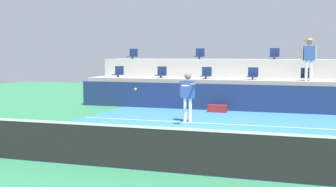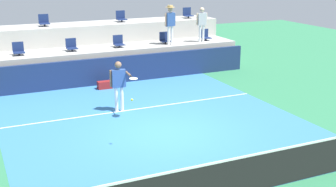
{
  "view_description": "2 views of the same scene",
  "coord_description": "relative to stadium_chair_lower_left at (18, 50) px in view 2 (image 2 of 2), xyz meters",
  "views": [
    {
      "loc": [
        3.5,
        -12.27,
        2.36
      ],
      "look_at": [
        -0.27,
        -0.65,
        1.27
      ],
      "focal_mm": 47.74,
      "sensor_mm": 36.0,
      "label": 1
    },
    {
      "loc": [
        -5.0,
        -11.17,
        4.84
      ],
      "look_at": [
        0.1,
        -0.0,
        1.2
      ],
      "focal_mm": 47.7,
      "sensor_mm": 36.0,
      "label": 2
    }
  ],
  "objects": [
    {
      "name": "stadium_chair_lower_right",
      "position": [
        6.39,
        0.0,
        0.0
      ],
      "size": [
        0.44,
        0.4,
        0.52
      ],
      "color": "#2D2D33",
      "rests_on": "seating_tier_lower"
    },
    {
      "name": "seating_tier_upper",
      "position": [
        3.15,
        1.87,
        -0.41
      ],
      "size": [
        13.0,
        1.8,
        2.1
      ],
      "primitive_type": "cube",
      "color": "#ADAAA3",
      "rests_on": "ground_plane"
    },
    {
      "name": "stadium_chair_lower_mid_left",
      "position": [
        2.12,
        0.0,
        0.0
      ],
      "size": [
        0.44,
        0.4,
        0.52
      ],
      "color": "#2D2D33",
      "rests_on": "seating_tier_lower"
    },
    {
      "name": "tennis_net",
      "position": [
        3.15,
        -11.23,
        -0.97
      ],
      "size": [
        10.48,
        0.08,
        1.07
      ],
      "color": "black",
      "rests_on": "ground_plane"
    },
    {
      "name": "spectator_with_hat",
      "position": [
        6.49,
        -0.38,
        0.86
      ],
      "size": [
        0.59,
        0.49,
        1.75
      ],
      "color": "white",
      "rests_on": "seating_tier_lower"
    },
    {
      "name": "stadium_chair_upper_left",
      "position": [
        1.37,
        1.8,
        0.85
      ],
      "size": [
        0.44,
        0.4,
        0.52
      ],
      "color": "#2D2D33",
      "rests_on": "seating_tier_upper"
    },
    {
      "name": "court_inner_paint",
      "position": [
        3.15,
        -6.23,
        -1.46
      ],
      "size": [
        9.0,
        10.0,
        0.01
      ],
      "primitive_type": "cube",
      "color": "teal",
      "rests_on": "ground_plane"
    },
    {
      "name": "stadium_chair_upper_far_right",
      "position": [
        8.46,
        1.8,
        0.85
      ],
      "size": [
        0.44,
        0.4,
        0.52
      ],
      "color": "#2D2D33",
      "rests_on": "seating_tier_upper"
    },
    {
      "name": "seating_tier_lower",
      "position": [
        3.15,
        0.07,
        -0.84
      ],
      "size": [
        13.0,
        1.8,
        1.25
      ],
      "primitive_type": "cube",
      "color": "#ADAAA3",
      "rests_on": "ground_plane"
    },
    {
      "name": "tennis_player",
      "position": [
        2.59,
        -4.8,
        -0.42
      ],
      "size": [
        0.62,
        1.23,
        1.71
      ],
      "color": "white",
      "rests_on": "ground_plane"
    },
    {
      "name": "stadium_chair_upper_right",
      "position": [
        4.94,
        1.8,
        0.85
      ],
      "size": [
        0.44,
        0.4,
        0.52
      ],
      "color": "#2D2D33",
      "rests_on": "seating_tier_upper"
    },
    {
      "name": "court_service_line",
      "position": [
        3.15,
        -4.83,
        -1.46
      ],
      "size": [
        9.0,
        0.06,
        0.0
      ],
      "primitive_type": "cube",
      "color": "white",
      "rests_on": "ground_plane"
    },
    {
      "name": "stadium_chair_lower_far_right",
      "position": [
        8.48,
        0.0,
        0.0
      ],
      "size": [
        0.44,
        0.4,
        0.52
      ],
      "color": "#2D2D33",
      "rests_on": "seating_tier_lower"
    },
    {
      "name": "tennis_ball",
      "position": [
        1.92,
        -7.88,
        -0.1
      ],
      "size": [
        0.07,
        0.07,
        0.07
      ],
      "color": "#CCE033"
    },
    {
      "name": "sponsor_backboard",
      "position": [
        3.15,
        -1.23,
        -0.91
      ],
      "size": [
        13.0,
        0.16,
        1.1
      ],
      "primitive_type": "cube",
      "color": "navy",
      "rests_on": "ground_plane"
    },
    {
      "name": "stadium_chair_lower_mid_right",
      "position": [
        4.19,
        0.0,
        0.0
      ],
      "size": [
        0.44,
        0.4,
        0.52
      ],
      "color": "#2D2D33",
      "rests_on": "seating_tier_lower"
    },
    {
      "name": "spectator_leaning_on_rail",
      "position": [
        8.08,
        -0.38,
        0.74
      ],
      "size": [
        0.57,
        0.22,
        1.6
      ],
      "color": "white",
      "rests_on": "seating_tier_lower"
    },
    {
      "name": "ground_plane",
      "position": [
        3.15,
        -7.23,
        -1.46
      ],
      "size": [
        40.0,
        40.0,
        0.0
      ],
      "primitive_type": "plane",
      "color": "#2D754C"
    },
    {
      "name": "equipment_bag",
      "position": [
        3.03,
        -1.88,
        -1.31
      ],
      "size": [
        0.76,
        0.28,
        0.3
      ],
      "primitive_type": "cube",
      "color": "maroon",
      "rests_on": "ground_plane"
    },
    {
      "name": "stadium_chair_lower_left",
      "position": [
        0.0,
        0.0,
        0.0
      ],
      "size": [
        0.44,
        0.4,
        0.52
      ],
      "color": "#2D2D33",
      "rests_on": "seating_tier_lower"
    }
  ]
}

